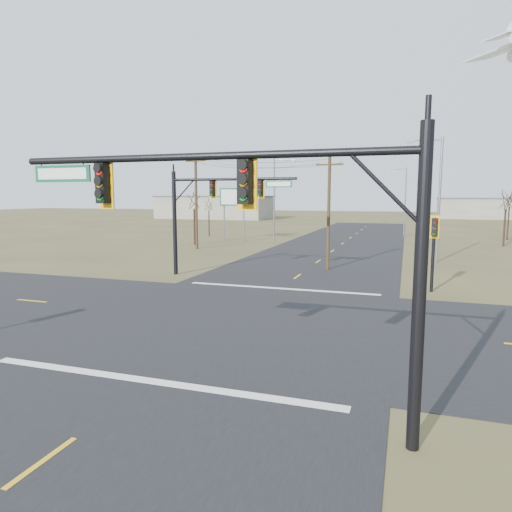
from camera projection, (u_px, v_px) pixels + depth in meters
The scene contains 20 objects.
ground at pixel (238, 320), 21.08m from camera, with size 320.00×320.00×0.00m, color brown.
road_ew at pixel (238, 320), 21.08m from camera, with size 160.00×14.00×0.02m, color black.
road_ns at pixel (238, 320), 21.08m from camera, with size 14.00×160.00×0.02m, color black.
stop_bar_near at pixel (153, 381), 14.02m from camera, with size 12.00×0.40×0.01m, color silver.
stop_bar_far at pixel (281, 288), 28.14m from camera, with size 12.00×0.40×0.01m, color silver.
mast_arm_near at pixel (259, 214), 10.80m from camera, with size 10.49×0.51×7.24m.
mast_arm_far at pixel (211, 201), 31.88m from camera, with size 9.18×0.47×7.44m.
pedestal_signal_ne at pixel (434, 237), 26.76m from camera, with size 0.62×0.54×4.60m.
utility_pole_near at pixel (329, 211), 35.00m from camera, with size 2.12×0.32×8.66m.
utility_pole_far at pixel (196, 201), 48.89m from camera, with size 2.44×0.45×9.99m.
highway_sign at pixel (234, 204), 58.28m from camera, with size 3.45×1.13×6.71m.
streetlight_a at pixel (437, 193), 38.94m from camera, with size 2.95×0.28×10.62m.
streetlight_b at pixel (404, 198), 64.62m from camera, with size 2.70×0.29×9.71m.
streetlight_c at pixel (276, 195), 57.68m from camera, with size 2.88×0.26×10.37m.
bare_tree_a at pixel (194, 200), 53.04m from camera, with size 2.81×2.81×6.62m.
bare_tree_b at pixel (209, 204), 65.09m from camera, with size 2.57×2.57×5.66m.
bare_tree_c at pixel (506, 199), 51.25m from camera, with size 3.22×3.22×6.79m.
bare_tree_d at pixel (510, 199), 58.63m from camera, with size 3.22×3.22×6.57m.
warehouse_left at pixel (215, 208), 117.90m from camera, with size 28.00×14.00×5.50m, color #9D998C.
warehouse_mid at pixel (480, 209), 116.53m from camera, with size 20.00×12.00×5.00m, color #9D998C.
Camera 1 is at (7.22, -19.22, 5.68)m, focal length 32.00 mm.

